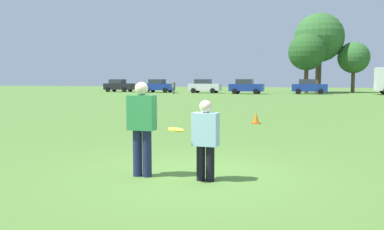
# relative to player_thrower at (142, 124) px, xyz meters

# --- Properties ---
(ground_plane) EXTENTS (183.27, 183.27, 0.00)m
(ground_plane) POSITION_rel_player_thrower_xyz_m (0.74, 0.41, -0.95)
(ground_plane) COLOR #517A33
(player_thrower) EXTENTS (0.50, 0.31, 1.69)m
(player_thrower) POSITION_rel_player_thrower_xyz_m (0.00, 0.00, 0.00)
(player_thrower) COLOR #1E234C
(player_thrower) RESTS_ON ground
(player_defender) EXTENTS (0.44, 0.25, 1.38)m
(player_defender) POSITION_rel_player_thrower_xyz_m (1.17, 0.07, -0.18)
(player_defender) COLOR black
(player_defender) RESTS_ON ground
(frisbee) EXTENTS (0.27, 0.27, 0.07)m
(frisbee) POSITION_rel_player_thrower_xyz_m (0.75, -0.23, -0.05)
(frisbee) COLOR yellow
(traffic_cone) EXTENTS (0.32, 0.32, 0.48)m
(traffic_cone) POSITION_rel_player_thrower_xyz_m (0.19, 9.57, -0.72)
(traffic_cone) COLOR #D8590C
(traffic_cone) RESTS_ON ground
(parked_car_near_left) EXTENTS (4.29, 2.39, 1.82)m
(parked_car_near_left) POSITION_rel_player_thrower_xyz_m (-27.09, 46.39, -0.03)
(parked_car_near_left) COLOR black
(parked_car_near_left) RESTS_ON ground
(parked_car_mid_left) EXTENTS (4.29, 2.39, 1.82)m
(parked_car_mid_left) POSITION_rel_player_thrower_xyz_m (-20.39, 45.58, -0.03)
(parked_car_mid_left) COLOR navy
(parked_car_mid_left) RESTS_ON ground
(parked_car_center) EXTENTS (4.29, 2.39, 1.82)m
(parked_car_center) POSITION_rel_player_thrower_xyz_m (-13.64, 45.40, -0.03)
(parked_car_center) COLOR silver
(parked_car_center) RESTS_ON ground
(parked_car_mid_right) EXTENTS (4.29, 2.39, 1.82)m
(parked_car_mid_right) POSITION_rel_player_thrower_xyz_m (-7.73, 43.95, -0.03)
(parked_car_mid_right) COLOR navy
(parked_car_mid_right) RESTS_ON ground
(parked_car_near_right) EXTENTS (4.29, 2.39, 1.82)m
(parked_car_near_right) POSITION_rel_player_thrower_xyz_m (-0.31, 45.99, -0.03)
(parked_car_near_right) COLOR navy
(parked_car_near_right) RESTS_ON ground
(bystander_sideline_watcher) EXTENTS (0.50, 0.44, 1.57)m
(bystander_sideline_watcher) POSITION_rel_player_thrower_xyz_m (-16.04, 40.49, -0.07)
(bystander_sideline_watcher) COLOR #4C4C51
(bystander_sideline_watcher) RESTS_ON ground
(tree_west_oak) EXTENTS (4.74, 4.74, 7.70)m
(tree_west_oak) POSITION_rel_player_thrower_xyz_m (-0.91, 48.88, 4.34)
(tree_west_oak) COLOR brown
(tree_west_oak) RESTS_ON ground
(tree_west_maple) EXTENTS (6.67, 6.67, 10.84)m
(tree_west_maple) POSITION_rel_player_thrower_xyz_m (0.38, 53.02, 6.50)
(tree_west_maple) COLOR brown
(tree_west_maple) RESTS_ON ground
(tree_center_elm) EXTENTS (4.21, 4.21, 6.84)m
(tree_center_elm) POSITION_rel_player_thrower_xyz_m (4.88, 53.48, 3.75)
(tree_center_elm) COLOR brown
(tree_center_elm) RESTS_ON ground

